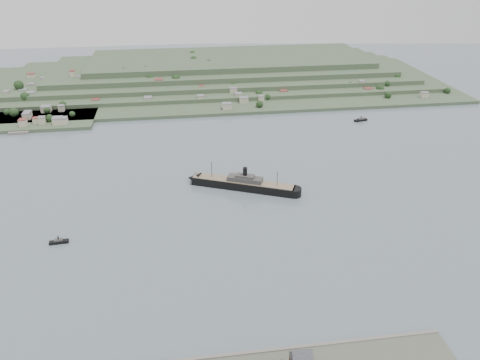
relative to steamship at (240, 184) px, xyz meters
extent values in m
plane|color=slate|center=(-25.69, -38.03, -4.64)|extent=(1400.00, 1400.00, 0.00)
cube|color=slate|center=(-25.69, -187.03, -3.34)|extent=(220.00, 2.00, 2.60)
cube|color=#35373C|center=(1.81, -202.03, 6.36)|extent=(10.40, 10.18, 10.18)
cube|color=#354830|center=(-25.69, 321.97, -2.64)|extent=(760.00, 260.00, 4.00)
cube|color=#354830|center=(-5.69, 346.97, 1.86)|extent=(680.00, 220.00, 5.00)
cube|color=#354830|center=(9.31, 361.97, 7.36)|extent=(600.00, 200.00, 6.00)
cube|color=#354830|center=(24.31, 376.97, 13.86)|extent=(520.00, 180.00, 7.00)
cube|color=#354830|center=(39.31, 391.97, 21.36)|extent=(440.00, 160.00, 8.00)
cube|color=#354830|center=(-225.69, 211.97, -2.64)|extent=(150.00, 90.00, 4.00)
cube|color=slate|center=(-230.69, 169.97, -3.24)|extent=(22.00, 14.00, 2.80)
cube|color=black|center=(2.23, -1.00, -1.05)|extent=(89.28, 48.94, 7.18)
cone|color=black|center=(-39.90, 17.85, -1.05)|extent=(16.26, 16.26, 12.31)
cylinder|color=black|center=(44.36, -19.85, -1.05)|extent=(12.31, 12.31, 7.18)
cube|color=#7F6E55|center=(2.23, -1.00, 2.85)|extent=(86.99, 47.16, 0.62)
cube|color=#3F3D3B|center=(4.10, -1.84, 5.10)|extent=(31.86, 20.99, 4.10)
cube|color=#3F3D3B|center=(4.10, -1.84, 7.87)|extent=(17.91, 13.26, 2.56)
cylinder|color=black|center=(4.10, -1.84, 11.77)|extent=(3.69, 3.69, 9.23)
cylinder|color=#3F2B1D|center=(-23.98, 10.73, 9.72)|extent=(0.51, 0.51, 16.41)
cylinder|color=#3F2B1D|center=(30.32, -13.57, 8.69)|extent=(0.51, 0.51, 14.36)
cube|color=black|center=(-142.60, -65.04, -3.56)|extent=(13.73, 4.63, 2.16)
cube|color=#3F3D3B|center=(-142.60, -65.04, -1.94)|extent=(6.28, 3.34, 1.62)
cylinder|color=black|center=(-142.60, -65.04, -0.14)|extent=(0.90, 0.90, 3.15)
cube|color=black|center=(170.72, 151.24, -3.52)|extent=(17.42, 8.53, 2.24)
cube|color=#3F3D3B|center=(170.72, 151.24, -1.84)|extent=(8.23, 5.43, 1.68)
cylinder|color=black|center=(170.72, 151.24, 0.03)|extent=(0.93, 0.93, 3.27)
camera|label=1|loc=(-52.52, -362.58, 191.59)|focal=35.00mm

